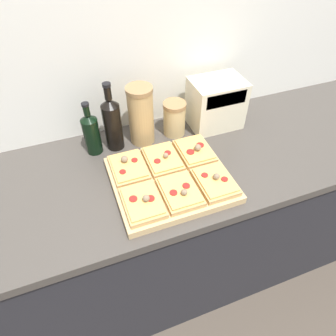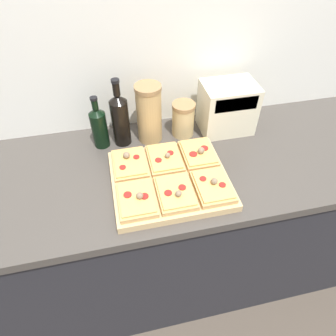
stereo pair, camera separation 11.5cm
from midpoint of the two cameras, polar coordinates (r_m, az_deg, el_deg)
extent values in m
plane|color=#4C4238|center=(1.90, 1.89, -27.20)|extent=(12.00, 12.00, 0.00)
cube|color=silver|center=(1.36, -8.15, 20.16)|extent=(6.00, 0.06, 2.50)
cube|color=#232328|center=(1.62, -2.04, -11.98)|extent=(2.60, 0.64, 0.90)
cube|color=#423D38|center=(1.26, -2.57, -0.11)|extent=(2.63, 0.67, 0.04)
cube|color=tan|center=(1.16, -2.30, -2.35)|extent=(0.44, 0.39, 0.03)
cube|color=tan|center=(1.19, -10.26, -0.16)|extent=(0.13, 0.18, 0.02)
cube|color=#E5A856|center=(1.18, -10.35, 0.32)|extent=(0.12, 0.16, 0.01)
cylinder|color=maroon|center=(1.15, -11.48, -0.85)|extent=(0.02, 0.02, 0.00)
cylinder|color=maroon|center=(1.19, -9.16, 1.37)|extent=(0.02, 0.02, 0.00)
sphere|color=#7F6B51|center=(1.18, -11.05, 1.55)|extent=(0.03, 0.03, 0.03)
cube|color=tan|center=(1.21, -3.76, 1.49)|extent=(0.13, 0.18, 0.02)
cube|color=#E5A856|center=(1.20, -3.79, 1.98)|extent=(0.12, 0.16, 0.01)
cylinder|color=maroon|center=(1.17, -4.85, 1.20)|extent=(0.03, 0.03, 0.00)
cylinder|color=maroon|center=(1.21, -2.63, 2.83)|extent=(0.03, 0.03, 0.00)
sphere|color=#7F6B51|center=(1.18, -3.20, 2.28)|extent=(0.02, 0.02, 0.02)
cube|color=tan|center=(1.24, 2.47, 3.05)|extent=(0.13, 0.18, 0.02)
cube|color=#E5A856|center=(1.23, 2.49, 3.53)|extent=(0.12, 0.16, 0.01)
cylinder|color=maroon|center=(1.21, 1.60, 2.96)|extent=(0.03, 0.03, 0.00)
cylinder|color=maroon|center=(1.24, 3.52, 4.27)|extent=(0.03, 0.03, 0.00)
sphere|color=#7F6B51|center=(1.21, 3.02, 3.79)|extent=(0.03, 0.03, 0.03)
cube|color=tan|center=(1.06, -7.99, -6.77)|extent=(0.13, 0.18, 0.02)
cube|color=#E5A856|center=(1.05, -8.07, -6.29)|extent=(0.12, 0.16, 0.01)
cylinder|color=maroon|center=(1.05, -9.77, -5.97)|extent=(0.03, 0.03, 0.00)
cylinder|color=maroon|center=(1.05, -6.50, -5.94)|extent=(0.03, 0.03, 0.00)
sphere|color=#7F6B51|center=(1.03, -7.38, -5.90)|extent=(0.03, 0.03, 0.03)
cube|color=tan|center=(1.08, -0.75, -4.79)|extent=(0.13, 0.18, 0.02)
cube|color=#E5A856|center=(1.07, -0.76, -4.30)|extent=(0.12, 0.16, 0.01)
cylinder|color=maroon|center=(1.06, -2.06, -4.87)|extent=(0.03, 0.03, 0.00)
cylinder|color=maroon|center=(1.08, 0.60, -3.51)|extent=(0.03, 0.03, 0.00)
sphere|color=#7F6B51|center=(1.05, -0.03, -4.79)|extent=(0.02, 0.02, 0.02)
cube|color=tan|center=(1.12, 6.06, -2.85)|extent=(0.13, 0.18, 0.02)
cube|color=#E5A856|center=(1.11, 6.11, -2.36)|extent=(0.12, 0.16, 0.01)
cylinder|color=maroon|center=(1.12, 4.11, -1.51)|extent=(0.03, 0.03, 0.00)
cylinder|color=maroon|center=(1.11, 7.85, -2.27)|extent=(0.03, 0.03, 0.00)
sphere|color=#7F6B51|center=(1.10, 6.31, -1.75)|extent=(0.02, 0.02, 0.02)
cylinder|color=black|center=(1.31, -16.71, 5.74)|extent=(0.07, 0.07, 0.16)
cone|color=black|center=(1.26, -17.59, 9.06)|extent=(0.07, 0.07, 0.02)
cylinder|color=black|center=(1.24, -17.92, 10.32)|extent=(0.03, 0.03, 0.04)
cylinder|color=black|center=(1.22, -18.19, 11.34)|extent=(0.03, 0.03, 0.01)
cylinder|color=black|center=(1.30, -12.94, 7.50)|extent=(0.08, 0.08, 0.21)
cone|color=black|center=(1.23, -13.83, 11.92)|extent=(0.08, 0.08, 0.03)
cylinder|color=black|center=(1.21, -14.18, 13.62)|extent=(0.03, 0.03, 0.06)
cylinder|color=black|center=(1.19, -14.47, 15.00)|extent=(0.03, 0.03, 0.01)
cylinder|color=tan|center=(1.30, -7.69, 9.45)|extent=(0.11, 0.11, 0.25)
cylinder|color=#937047|center=(1.23, -8.29, 14.49)|extent=(0.11, 0.11, 0.02)
cylinder|color=tan|center=(1.36, -1.22, 9.02)|extent=(0.10, 0.10, 0.14)
cylinder|color=#937047|center=(1.32, -1.27, 11.84)|extent=(0.10, 0.10, 0.02)
cube|color=beige|center=(1.41, 6.74, 12.02)|extent=(0.23, 0.17, 0.23)
cube|color=black|center=(1.31, 8.58, 12.71)|extent=(0.19, 0.01, 0.06)
cube|color=black|center=(1.46, 11.48, 13.19)|extent=(0.02, 0.02, 0.02)
camera|label=1|loc=(0.06, -92.84, -2.79)|focal=32.00mm
camera|label=2|loc=(0.06, 87.16, 2.79)|focal=32.00mm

